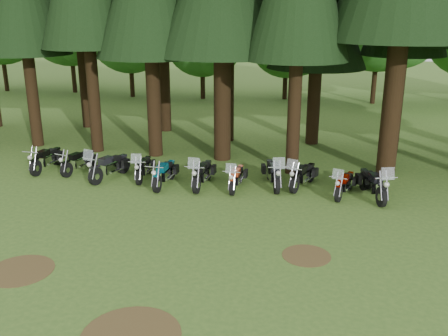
{
  "coord_description": "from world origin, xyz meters",
  "views": [
    {
      "loc": [
        4.91,
        -12.52,
        6.73
      ],
      "look_at": [
        1.11,
        5.0,
        1.0
      ],
      "focal_mm": 40.0,
      "sensor_mm": 36.0,
      "label": 1
    }
  ],
  "objects_px": {
    "motorcycle_6": "(236,178)",
    "motorcycle_8": "(303,176)",
    "motorcycle_0": "(47,160)",
    "motorcycle_10": "(373,185)",
    "motorcycle_2": "(109,167)",
    "motorcycle_4": "(164,174)",
    "motorcycle_9": "(344,185)",
    "motorcycle_1": "(79,162)",
    "motorcycle_3": "(144,168)",
    "motorcycle_5": "(202,174)",
    "motorcycle_7": "(273,174)"
  },
  "relations": [
    {
      "from": "motorcycle_6",
      "to": "motorcycle_10",
      "type": "distance_m",
      "value": 5.12
    },
    {
      "from": "motorcycle_0",
      "to": "motorcycle_1",
      "type": "height_order",
      "value": "motorcycle_0"
    },
    {
      "from": "motorcycle_2",
      "to": "motorcycle_3",
      "type": "relative_size",
      "value": 1.1
    },
    {
      "from": "motorcycle_0",
      "to": "motorcycle_8",
      "type": "xyz_separation_m",
      "value": [
        11.03,
        0.14,
        -0.01
      ]
    },
    {
      "from": "motorcycle_8",
      "to": "motorcycle_10",
      "type": "height_order",
      "value": "motorcycle_10"
    },
    {
      "from": "motorcycle_1",
      "to": "motorcycle_9",
      "type": "height_order",
      "value": "motorcycle_9"
    },
    {
      "from": "motorcycle_0",
      "to": "motorcycle_8",
      "type": "relative_size",
      "value": 1.05
    },
    {
      "from": "motorcycle_1",
      "to": "motorcycle_8",
      "type": "relative_size",
      "value": 0.97
    },
    {
      "from": "motorcycle_4",
      "to": "motorcycle_9",
      "type": "xyz_separation_m",
      "value": [
        6.98,
        0.34,
        -0.03
      ]
    },
    {
      "from": "motorcycle_1",
      "to": "motorcycle_7",
      "type": "relative_size",
      "value": 0.89
    },
    {
      "from": "motorcycle_4",
      "to": "motorcycle_9",
      "type": "distance_m",
      "value": 6.99
    },
    {
      "from": "motorcycle_1",
      "to": "motorcycle_5",
      "type": "bearing_deg",
      "value": 5.87
    },
    {
      "from": "motorcycle_6",
      "to": "motorcycle_8",
      "type": "distance_m",
      "value": 2.61
    },
    {
      "from": "motorcycle_3",
      "to": "motorcycle_6",
      "type": "xyz_separation_m",
      "value": [
        3.98,
        -0.37,
        -0.01
      ]
    },
    {
      "from": "motorcycle_6",
      "to": "motorcycle_9",
      "type": "xyz_separation_m",
      "value": [
        4.1,
        0.12,
        -0.0
      ]
    },
    {
      "from": "motorcycle_3",
      "to": "motorcycle_8",
      "type": "height_order",
      "value": "motorcycle_8"
    },
    {
      "from": "motorcycle_7",
      "to": "motorcycle_10",
      "type": "xyz_separation_m",
      "value": [
        3.76,
        -0.5,
        0.01
      ]
    },
    {
      "from": "motorcycle_2",
      "to": "motorcycle_7",
      "type": "relative_size",
      "value": 1.01
    },
    {
      "from": "motorcycle_0",
      "to": "motorcycle_4",
      "type": "height_order",
      "value": "motorcycle_0"
    },
    {
      "from": "motorcycle_7",
      "to": "motorcycle_8",
      "type": "xyz_separation_m",
      "value": [
        1.15,
        0.13,
        -0.04
      ]
    },
    {
      "from": "motorcycle_2",
      "to": "motorcycle_5",
      "type": "xyz_separation_m",
      "value": [
        3.98,
        -0.08,
        -0.01
      ]
    },
    {
      "from": "motorcycle_5",
      "to": "motorcycle_7",
      "type": "relative_size",
      "value": 0.99
    },
    {
      "from": "motorcycle_0",
      "to": "motorcycle_10",
      "type": "distance_m",
      "value": 13.65
    },
    {
      "from": "motorcycle_9",
      "to": "motorcycle_10",
      "type": "xyz_separation_m",
      "value": [
        1.02,
        -0.03,
        0.08
      ]
    },
    {
      "from": "motorcycle_2",
      "to": "motorcycle_10",
      "type": "relative_size",
      "value": 0.99
    },
    {
      "from": "motorcycle_2",
      "to": "motorcycle_5",
      "type": "bearing_deg",
      "value": 15.37
    },
    {
      "from": "motorcycle_4",
      "to": "motorcycle_0",
      "type": "bearing_deg",
      "value": 173.42
    },
    {
      "from": "motorcycle_3",
      "to": "motorcycle_6",
      "type": "relative_size",
      "value": 1.03
    },
    {
      "from": "motorcycle_3",
      "to": "motorcycle_8",
      "type": "relative_size",
      "value": 0.99
    },
    {
      "from": "motorcycle_8",
      "to": "motorcycle_7",
      "type": "bearing_deg",
      "value": -153.64
    },
    {
      "from": "motorcycle_0",
      "to": "motorcycle_9",
      "type": "bearing_deg",
      "value": 0.15
    },
    {
      "from": "motorcycle_1",
      "to": "motorcycle_10",
      "type": "xyz_separation_m",
      "value": [
        12.16,
        -0.55,
        0.07
      ]
    },
    {
      "from": "motorcycle_0",
      "to": "motorcycle_6",
      "type": "relative_size",
      "value": 1.09
    },
    {
      "from": "motorcycle_4",
      "to": "motorcycle_9",
      "type": "bearing_deg",
      "value": 4.33
    },
    {
      "from": "motorcycle_0",
      "to": "motorcycle_10",
      "type": "height_order",
      "value": "motorcycle_10"
    },
    {
      "from": "motorcycle_6",
      "to": "motorcycle_7",
      "type": "distance_m",
      "value": 1.49
    },
    {
      "from": "motorcycle_4",
      "to": "motorcycle_8",
      "type": "distance_m",
      "value": 5.47
    },
    {
      "from": "motorcycle_5",
      "to": "motorcycle_9",
      "type": "bearing_deg",
      "value": 2.61
    },
    {
      "from": "motorcycle_7",
      "to": "motorcycle_2",
      "type": "bearing_deg",
      "value": 168.13
    },
    {
      "from": "motorcycle_3",
      "to": "motorcycle_4",
      "type": "bearing_deg",
      "value": -34.82
    },
    {
      "from": "motorcycle_1",
      "to": "motorcycle_6",
      "type": "bearing_deg",
      "value": 7.2
    },
    {
      "from": "motorcycle_4",
      "to": "motorcycle_3",
      "type": "bearing_deg",
      "value": 153.47
    },
    {
      "from": "motorcycle_3",
      "to": "motorcycle_5",
      "type": "xyz_separation_m",
      "value": [
        2.61,
        -0.37,
        0.04
      ]
    },
    {
      "from": "motorcycle_4",
      "to": "motorcycle_5",
      "type": "xyz_separation_m",
      "value": [
        1.5,
        0.21,
        0.03
      ]
    },
    {
      "from": "motorcycle_1",
      "to": "motorcycle_3",
      "type": "height_order",
      "value": "motorcycle_3"
    },
    {
      "from": "motorcycle_9",
      "to": "motorcycle_2",
      "type": "bearing_deg",
      "value": -162.99
    },
    {
      "from": "motorcycle_1",
      "to": "motorcycle_5",
      "type": "relative_size",
      "value": 0.9
    },
    {
      "from": "motorcycle_6",
      "to": "motorcycle_7",
      "type": "xyz_separation_m",
      "value": [
        1.36,
        0.59,
        0.06
      ]
    },
    {
      "from": "motorcycle_10",
      "to": "motorcycle_0",
      "type": "bearing_deg",
      "value": 160.01
    },
    {
      "from": "motorcycle_9",
      "to": "motorcycle_10",
      "type": "bearing_deg",
      "value": 14.82
    }
  ]
}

